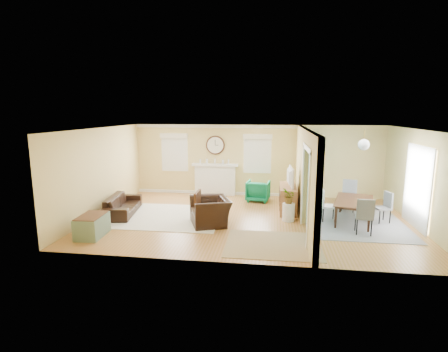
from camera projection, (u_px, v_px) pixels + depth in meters
The scene contains 29 objects.
floor at pixel (250, 219), 10.09m from camera, with size 9.00×9.00×0.00m, color #9B6727.
wall_back at pixel (256, 161), 12.77m from camera, with size 9.00×0.02×2.60m, color #DFC878.
wall_front at pixel (241, 202), 6.93m from camera, with size 9.00×0.02×2.60m, color #DFC878.
wall_left at pixel (101, 171), 10.48m from camera, with size 0.02×6.00×2.60m, color #DFC878.
wall_right at pixel (420, 179), 9.23m from camera, with size 0.02×6.00×2.60m, color #DFC878.
ceiling at pixel (251, 129), 9.62m from camera, with size 9.00×6.00×0.02m, color white.
partition at pixel (304, 173), 9.91m from camera, with size 0.17×6.00×2.60m.
fireplace at pixel (215, 179), 12.99m from camera, with size 1.70×0.30×1.17m.
wall_clock at pixel (215, 145), 12.85m from camera, with size 0.70×0.07×0.70m.
window_left at pixel (175, 150), 13.08m from camera, with size 1.05×0.13×1.42m.
window_right at pixel (257, 151), 12.66m from camera, with size 1.05×0.13×1.42m.
french_doors at pixel (418, 187), 9.28m from camera, with size 0.06×1.70×2.20m.
pendant at pixel (364, 145), 9.28m from camera, with size 0.30×0.30×0.55m.
rug_cream at pixel (170, 216), 10.34m from camera, with size 3.03×2.63×0.02m, color beige.
rug_jute at pixel (273, 244), 8.17m from camera, with size 2.20×1.80×0.01m, color tan.
rug_grey at pixel (354, 221), 9.88m from camera, with size 2.61×3.26×0.01m, color gray.
sofa at pixel (123, 205), 10.59m from camera, with size 1.93×0.75×0.56m, color black.
eames_chair at pixel (210, 211), 9.60m from camera, with size 1.14×0.99×0.74m, color black.
green_chair at pixel (258, 191), 12.12m from camera, with size 0.76×0.78×0.71m, color #006831.
trunk at pixel (92, 226), 8.70m from camera, with size 0.63×0.97×0.54m.
credenza at pixel (288, 198), 10.89m from camera, with size 0.51×1.50×0.80m.
tv at pixel (288, 176), 10.77m from camera, with size 1.03×0.13×0.59m, color black.
garden_stool at pixel (288, 212), 9.91m from camera, with size 0.34×0.34×0.51m, color white.
potted_plant at pixel (289, 196), 9.83m from camera, with size 0.39×0.34×0.44m, color #337F33.
dining_table at pixel (355, 211), 9.82m from camera, with size 1.78×0.99×0.63m, color #4C2512.
dining_chair_n at pixel (349, 193), 10.85m from camera, with size 0.54×0.54×0.97m.
dining_chair_s at pixel (364, 213), 8.80m from camera, with size 0.46×0.46×0.95m.
dining_chair_w at pixel (329, 203), 9.86m from camera, with size 0.41×0.41×0.90m.
dining_chair_e at pixel (382, 205), 9.73m from camera, with size 0.47×0.47×0.87m.
Camera 1 is at (0.62, -9.70, 3.07)m, focal length 28.00 mm.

